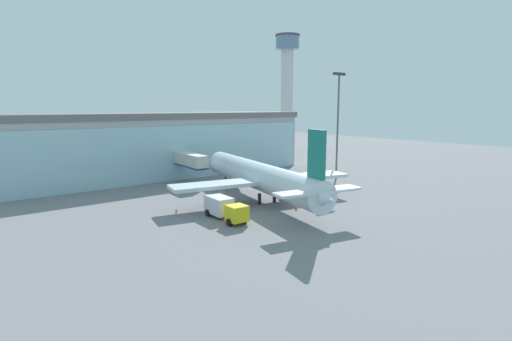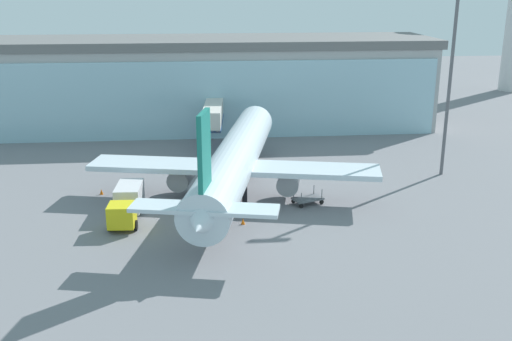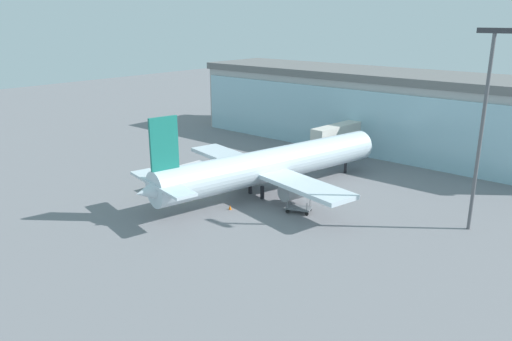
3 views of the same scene
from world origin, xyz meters
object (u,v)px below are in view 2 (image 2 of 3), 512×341
object	(u,v)px
jet_bridge	(214,112)
apron_light_mast	(452,65)
airplane	(235,161)
safety_cone_nose	(243,221)
baggage_cart	(308,199)
catering_truck	(127,203)
safety_cone_wingtip	(101,192)

from	to	relation	value
jet_bridge	apron_light_mast	size ratio (longest dim) A/B	0.69
airplane	safety_cone_nose	size ratio (longest dim) A/B	65.60
airplane	baggage_cart	distance (m)	7.97
airplane	catering_truck	world-z (taller)	airplane
apron_light_mast	catering_truck	bearing A→B (deg)	-163.42
baggage_cart	safety_cone_nose	world-z (taller)	baggage_cart
airplane	safety_cone_wingtip	world-z (taller)	airplane
safety_cone_nose	safety_cone_wingtip	world-z (taller)	same
apron_light_mast	catering_truck	size ratio (longest dim) A/B	2.74
baggage_cart	catering_truck	bearing A→B (deg)	-13.75
airplane	safety_cone_wingtip	distance (m)	13.74
catering_truck	safety_cone_nose	size ratio (longest dim) A/B	13.45
catering_truck	airplane	bearing A→B (deg)	119.62
catering_truck	safety_cone_wingtip	size ratio (longest dim) A/B	13.45
catering_truck	safety_cone_wingtip	world-z (taller)	catering_truck
safety_cone_wingtip	jet_bridge	bearing A→B (deg)	57.76
jet_bridge	safety_cone_wingtip	world-z (taller)	jet_bridge
baggage_cart	safety_cone_wingtip	distance (m)	20.46
apron_light_mast	baggage_cart	distance (m)	21.34
jet_bridge	safety_cone_wingtip	distance (m)	22.42
apron_light_mast	safety_cone_nose	size ratio (longest dim) A/B	36.90
airplane	baggage_cart	xyz separation A→B (m)	(6.72, -2.97, -3.09)
catering_truck	apron_light_mast	bearing A→B (deg)	109.39
baggage_cart	safety_cone_wingtip	size ratio (longest dim) A/B	5.79
apron_light_mast	safety_cone_wingtip	world-z (taller)	apron_light_mast
airplane	jet_bridge	bearing A→B (deg)	16.36
airplane	catering_truck	bearing A→B (deg)	129.06
safety_cone_nose	safety_cone_wingtip	size ratio (longest dim) A/B	1.00
jet_bridge	safety_cone_wingtip	xyz separation A→B (m)	(-11.77, -18.67, -3.91)
safety_cone_nose	safety_cone_wingtip	xyz separation A→B (m)	(-13.45, 9.04, 0.00)
airplane	baggage_cart	bearing A→B (deg)	-101.61
baggage_cart	safety_cone_wingtip	world-z (taller)	baggage_cart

